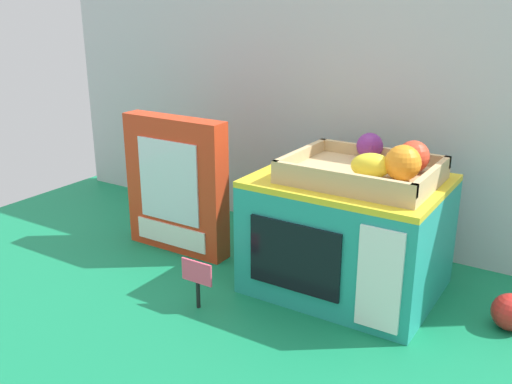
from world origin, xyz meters
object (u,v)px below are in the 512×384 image
object	(u,v)px
cookie_set_box	(176,185)
loose_toy_apple	(510,312)
toy_microwave	(347,234)
price_sign	(197,277)
food_groups_crate	(373,168)

from	to	relation	value
cookie_set_box	loose_toy_apple	size ratio (longest dim) A/B	4.72
toy_microwave	loose_toy_apple	bearing A→B (deg)	2.44
cookie_set_box	price_sign	size ratio (longest dim) A/B	3.23
price_sign	food_groups_crate	bearing A→B (deg)	43.21
cookie_set_box	food_groups_crate	bearing A→B (deg)	4.75
toy_microwave	food_groups_crate	world-z (taller)	food_groups_crate
food_groups_crate	loose_toy_apple	distance (m)	0.36
price_sign	toy_microwave	bearing A→B (deg)	48.24
toy_microwave	cookie_set_box	bearing A→B (deg)	-175.26
loose_toy_apple	cookie_set_box	bearing A→B (deg)	-176.26
toy_microwave	loose_toy_apple	xyz separation A→B (m)	(0.32, 0.01, -0.09)
price_sign	loose_toy_apple	bearing A→B (deg)	24.98
toy_microwave	food_groups_crate	distance (m)	0.15
food_groups_crate	loose_toy_apple	world-z (taller)	food_groups_crate
toy_microwave	price_sign	size ratio (longest dim) A/B	3.66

